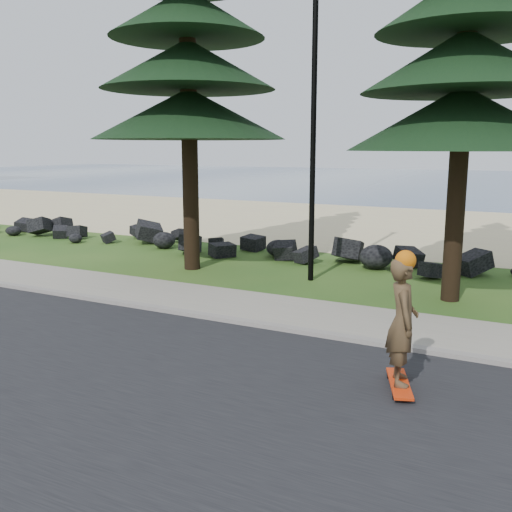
{
  "coord_description": "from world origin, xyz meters",
  "views": [
    {
      "loc": [
        5.25,
        -10.17,
        3.37
      ],
      "look_at": [
        0.05,
        0.0,
        1.18
      ],
      "focal_mm": 40.0,
      "sensor_mm": 36.0,
      "label": 1
    }
  ],
  "objects": [
    {
      "name": "beach_sand",
      "position": [
        0.0,
        14.5,
        0.01
      ],
      "size": [
        160.0,
        15.0,
        0.01
      ],
      "primitive_type": "cube",
      "color": "beige",
      "rests_on": "ground"
    },
    {
      "name": "ground",
      "position": [
        0.0,
        0.0,
        0.0
      ],
      "size": [
        160.0,
        160.0,
        0.0
      ],
      "primitive_type": "plane",
      "color": "#234B17",
      "rests_on": "ground"
    },
    {
      "name": "skateboarder",
      "position": [
        3.62,
        -2.55,
        1.0
      ],
      "size": [
        0.62,
        1.09,
        1.99
      ],
      "rotation": [
        0.0,
        0.0,
        1.92
      ],
      "color": "red",
      "rests_on": "ground"
    },
    {
      "name": "lamp_post",
      "position": [
        0.0,
        3.2,
        4.13
      ],
      "size": [
        0.25,
        0.14,
        8.14
      ],
      "color": "black",
      "rests_on": "ground"
    },
    {
      "name": "road",
      "position": [
        0.0,
        -4.5,
        0.01
      ],
      "size": [
        160.0,
        7.0,
        0.02
      ],
      "primitive_type": "cube",
      "color": "black",
      "rests_on": "ground"
    },
    {
      "name": "seawall_boulders",
      "position": [
        0.0,
        5.6,
        0.0
      ],
      "size": [
        60.0,
        2.4,
        1.1
      ],
      "primitive_type": null,
      "color": "black",
      "rests_on": "ground"
    },
    {
      "name": "kerb",
      "position": [
        0.0,
        -0.9,
        0.05
      ],
      "size": [
        160.0,
        0.2,
        0.1
      ],
      "primitive_type": "cube",
      "color": "gray",
      "rests_on": "ground"
    },
    {
      "name": "sidewalk",
      "position": [
        0.0,
        0.2,
        0.04
      ],
      "size": [
        160.0,
        2.0,
        0.08
      ],
      "primitive_type": "cube",
      "color": "gray",
      "rests_on": "ground"
    },
    {
      "name": "ocean",
      "position": [
        0.0,
        51.0,
        0.0
      ],
      "size": [
        160.0,
        58.0,
        0.01
      ],
      "primitive_type": "cube",
      "color": "#3F5778",
      "rests_on": "ground"
    }
  ]
}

